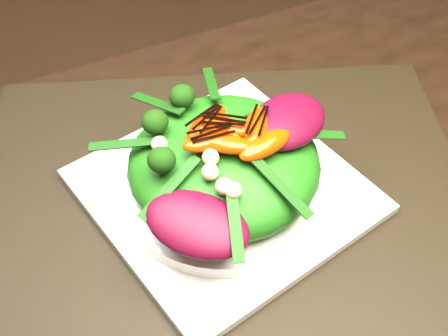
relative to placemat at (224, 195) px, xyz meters
name	(u,v)px	position (x,y,z in m)	size (l,w,h in m)	color
placemat	(224,195)	(0.00, 0.00, 0.00)	(0.55, 0.42, 0.00)	black
plate_base	(224,191)	(0.00, 0.00, 0.01)	(0.27, 0.27, 0.01)	white
salad_bowl	(224,183)	(0.00, 0.00, 0.02)	(0.23, 0.23, 0.02)	white
lettuce_mound	(224,163)	(0.00, 0.00, 0.05)	(0.20, 0.20, 0.07)	#226212
radicchio_leaf	(288,121)	(0.07, 0.00, 0.09)	(0.10, 0.07, 0.02)	#430719
orange_segment	(213,122)	(0.00, 0.02, 0.09)	(0.06, 0.02, 0.02)	red
broccoli_floret	(172,135)	(-0.05, 0.02, 0.10)	(0.04, 0.04, 0.04)	#173309
macadamia_nut	(264,147)	(0.03, -0.03, 0.09)	(0.02, 0.02, 0.02)	#F8F1AE
balsamic_drizzle	(213,116)	(0.00, 0.02, 0.10)	(0.05, 0.00, 0.00)	black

